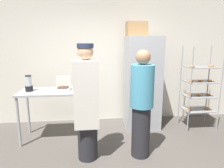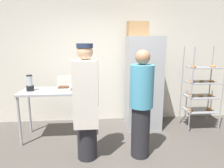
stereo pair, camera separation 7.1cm
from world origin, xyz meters
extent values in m
cube|color=silver|center=(0.00, 2.17, 1.46)|extent=(6.40, 0.12, 2.92)
cube|color=#9EA0A5|center=(0.68, 1.65, 0.95)|extent=(0.69, 0.65, 1.89)
cube|color=gray|center=(0.68, 1.33, 0.97)|extent=(0.63, 0.02, 1.55)
cylinder|color=silver|center=(0.49, 1.30, 0.99)|extent=(0.02, 0.02, 0.93)
cylinder|color=#93969B|center=(1.54, 1.23, 0.85)|extent=(0.02, 0.02, 1.70)
cylinder|color=#93969B|center=(2.17, 1.23, 0.85)|extent=(0.02, 0.02, 1.70)
cylinder|color=#93969B|center=(1.54, 1.67, 0.85)|extent=(0.02, 0.02, 1.70)
cylinder|color=#93969B|center=(2.17, 1.67, 0.85)|extent=(0.02, 0.02, 1.70)
cube|color=gray|center=(1.85, 1.45, 0.38)|extent=(0.58, 0.41, 0.01)
torus|color=orange|center=(1.65, 1.45, 0.40)|extent=(0.12, 0.12, 0.03)
torus|color=orange|center=(2.06, 1.45, 0.40)|extent=(0.12, 0.12, 0.03)
cube|color=gray|center=(1.85, 1.45, 0.68)|extent=(0.58, 0.41, 0.01)
torus|color=orange|center=(1.65, 1.45, 0.70)|extent=(0.10, 0.10, 0.03)
torus|color=orange|center=(1.85, 1.45, 0.70)|extent=(0.10, 0.10, 0.03)
torus|color=orange|center=(2.06, 1.45, 0.70)|extent=(0.10, 0.10, 0.03)
cube|color=gray|center=(1.85, 1.45, 0.98)|extent=(0.58, 0.41, 0.01)
torus|color=orange|center=(1.65, 1.45, 1.00)|extent=(0.10, 0.10, 0.03)
torus|color=orange|center=(1.85, 1.45, 1.00)|extent=(0.10, 0.10, 0.03)
torus|color=orange|center=(2.06, 1.45, 1.00)|extent=(0.10, 0.10, 0.03)
cube|color=gray|center=(1.85, 1.45, 1.28)|extent=(0.58, 0.41, 0.01)
torus|color=orange|center=(1.65, 1.45, 1.31)|extent=(0.11, 0.11, 0.03)
torus|color=orange|center=(2.06, 1.45, 1.31)|extent=(0.11, 0.11, 0.03)
cube|color=#9EA0A5|center=(-1.11, 1.25, 0.90)|extent=(1.10, 0.63, 0.04)
cylinder|color=#9EA0A5|center=(-1.62, 0.98, 0.44)|extent=(0.04, 0.04, 0.88)
cylinder|color=#9EA0A5|center=(-0.60, 0.98, 0.44)|extent=(0.04, 0.04, 0.88)
cylinder|color=#9EA0A5|center=(-1.62, 1.53, 0.44)|extent=(0.04, 0.04, 0.88)
cylinder|color=#9EA0A5|center=(-0.60, 1.53, 0.44)|extent=(0.04, 0.04, 0.88)
cube|color=silver|center=(-0.88, 1.22, 0.94)|extent=(0.25, 0.21, 0.05)
cube|color=silver|center=(-0.88, 1.33, 1.07)|extent=(0.25, 0.01, 0.21)
torus|color=#513323|center=(-0.95, 1.18, 0.98)|extent=(0.08, 0.08, 0.03)
torus|color=#513323|center=(-0.88, 1.18, 0.98)|extent=(0.08, 0.08, 0.03)
torus|color=#513323|center=(-0.82, 1.18, 0.98)|extent=(0.08, 0.08, 0.03)
torus|color=#513323|center=(-0.95, 1.26, 0.98)|extent=(0.08, 0.08, 0.03)
torus|color=#513323|center=(-0.88, 1.26, 0.98)|extent=(0.08, 0.08, 0.03)
torus|color=#513323|center=(-0.82, 1.26, 0.98)|extent=(0.08, 0.08, 0.03)
cylinder|color=black|center=(-1.48, 1.26, 0.97)|extent=(0.13, 0.13, 0.10)
cylinder|color=#B2BCC1|center=(-1.48, 1.26, 1.10)|extent=(0.10, 0.10, 0.17)
cylinder|color=black|center=(-1.48, 1.26, 1.20)|extent=(0.10, 0.10, 0.02)
cube|color=#A87F51|center=(0.55, 1.71, 2.03)|extent=(0.40, 0.30, 0.27)
cube|color=#977249|center=(0.55, 1.71, 2.18)|extent=(0.41, 0.16, 0.02)
cylinder|color=#232328|center=(-0.45, 0.51, 0.43)|extent=(0.30, 0.30, 0.85)
cylinder|color=silver|center=(-0.45, 0.51, 1.19)|extent=(0.37, 0.37, 0.67)
sphere|color=tan|center=(-0.45, 0.51, 1.64)|extent=(0.23, 0.23, 0.23)
cube|color=beige|center=(-0.45, 0.31, 1.04)|extent=(0.35, 0.02, 0.97)
cylinder|color=#232D4C|center=(-0.45, 0.51, 1.73)|extent=(0.24, 0.24, 0.06)
cylinder|color=#232328|center=(0.38, 0.50, 0.41)|extent=(0.29, 0.29, 0.81)
cylinder|color=teal|center=(0.38, 0.50, 1.13)|extent=(0.35, 0.35, 0.64)
sphere|color=#9E7051|center=(0.38, 0.50, 1.56)|extent=(0.22, 0.22, 0.22)
camera|label=1|loc=(-0.39, -2.35, 1.76)|focal=32.00mm
camera|label=2|loc=(-0.32, -2.36, 1.76)|focal=32.00mm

